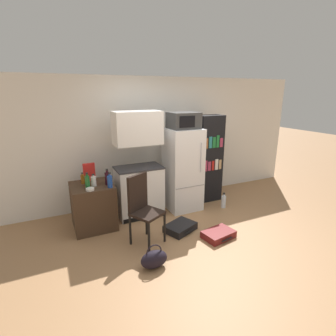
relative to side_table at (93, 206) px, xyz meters
name	(u,v)px	position (x,y,z in m)	size (l,w,h in m)	color
ground_plane	(208,243)	(1.46, -1.26, -0.37)	(24.00, 24.00, 0.00)	#A3754C
wall_back	(165,140)	(1.66, 0.74, 0.87)	(6.40, 0.10, 2.50)	white
side_table	(93,206)	(0.00, 0.00, 0.00)	(0.67, 0.68, 0.75)	#422D1E
kitchen_hutch	(139,171)	(0.85, 0.10, 0.48)	(0.83, 0.50, 1.90)	white
refrigerator	(183,170)	(1.71, 0.04, 0.41)	(0.62, 0.63, 1.56)	white
microwave	(184,120)	(1.71, 0.04, 1.33)	(0.52, 0.45, 0.29)	#333333
bookshelf	(209,159)	(2.39, 0.18, 0.51)	(0.51, 0.33, 1.77)	black
bottle_green_tall	(87,182)	(-0.08, -0.13, 0.48)	(0.07, 0.07, 0.25)	#1E6028
bottle_blue_soda	(110,181)	(0.25, -0.25, 0.48)	(0.08, 0.08, 0.24)	#1E47A3
bottle_milk_white	(94,181)	(0.03, -0.08, 0.46)	(0.08, 0.08, 0.20)	white
bottle_wine_dark	(107,178)	(0.24, -0.11, 0.49)	(0.08, 0.08, 0.27)	black
bottle_amber_beer	(83,179)	(-0.11, 0.12, 0.45)	(0.06, 0.06, 0.19)	brown
bowl	(90,189)	(-0.06, -0.25, 0.39)	(0.13, 0.13, 0.04)	silver
cereal_box	(89,172)	(0.01, 0.23, 0.52)	(0.19, 0.07, 0.30)	red
chair	(142,204)	(0.59, -0.78, 0.24)	(0.54, 0.54, 1.05)	black
suitcase_large_flat	(218,234)	(1.69, -1.20, -0.32)	(0.53, 0.41, 0.11)	maroon
suitcase_small_flat	(180,227)	(1.25, -0.76, -0.32)	(0.59, 0.52, 0.12)	black
handbag	(154,259)	(0.50, -1.45, -0.25)	(0.36, 0.20, 0.33)	black
water_bottle_front	(224,201)	(2.45, -0.31, -0.25)	(0.09, 0.09, 0.31)	silver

